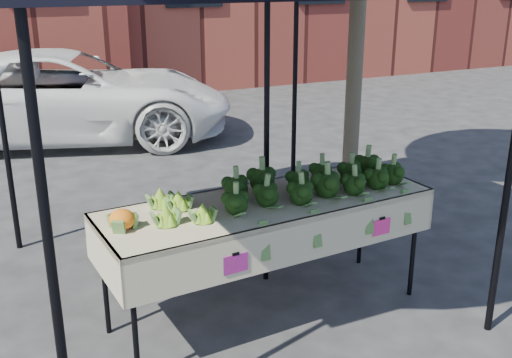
# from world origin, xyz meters

# --- Properties ---
(ground) EXTENTS (90.00, 90.00, 0.00)m
(ground) POSITION_xyz_m (0.00, 0.00, 0.00)
(ground) COLOR #262628
(table) EXTENTS (2.45, 0.95, 0.90)m
(table) POSITION_xyz_m (-0.08, 0.03, 0.45)
(table) COLOR beige
(table) RESTS_ON ground
(canopy) EXTENTS (3.16, 3.16, 2.74)m
(canopy) POSITION_xyz_m (-0.20, 0.59, 1.37)
(canopy) COLOR black
(canopy) RESTS_ON ground
(broccoli_heap) EXTENTS (1.52, 0.55, 0.23)m
(broccoli_heap) POSITION_xyz_m (0.28, 0.05, 1.02)
(broccoli_heap) COLOR black
(broccoli_heap) RESTS_ON table
(romanesco_cluster) EXTENTS (0.41, 0.55, 0.18)m
(romanesco_cluster) POSITION_xyz_m (-0.74, 0.06, 0.99)
(romanesco_cluster) COLOR #92C126
(romanesco_cluster) RESTS_ON table
(cauliflower_pair) EXTENTS (0.18, 0.18, 0.16)m
(cauliflower_pair) POSITION_xyz_m (-1.13, -0.02, 0.98)
(cauliflower_pair) COLOR orange
(cauliflower_pair) RESTS_ON table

